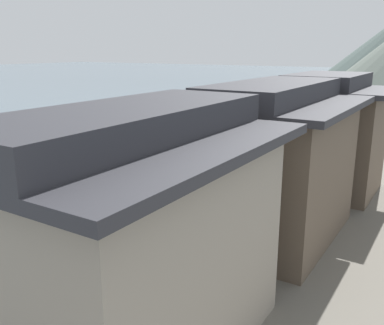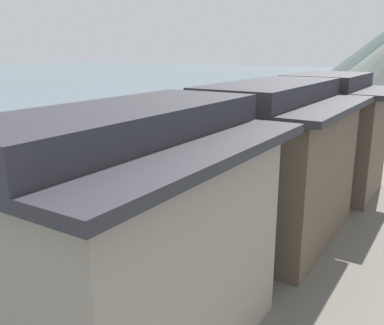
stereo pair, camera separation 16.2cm
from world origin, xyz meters
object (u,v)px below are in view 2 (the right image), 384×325
house_waterfront_tall (324,134)px  boat_moored_far (292,104)px  boat_midriver_drifting (213,168)px  mooring_post_dock_near (104,268)px  house_waterfront_nearest (128,237)px  boat_moored_third (343,117)px  boat_moored_second (191,203)px  boat_moored_nearest (284,111)px  mooring_post_dock_mid (249,181)px  house_waterfront_second (269,162)px

house_waterfront_tall → boat_moored_far: bearing=111.7°
boat_moored_far → boat_midriver_drifting: boat_moored_far is taller
house_waterfront_tall → mooring_post_dock_near: house_waterfront_tall is taller
house_waterfront_nearest → boat_midriver_drifting: bearing=113.8°
mooring_post_dock_near → boat_moored_third: bearing=93.8°
boat_moored_second → house_waterfront_nearest: size_ratio=0.67×
boat_moored_third → boat_moored_second: bearing=-89.4°
boat_moored_second → boat_moored_far: bearing=102.9°
boat_moored_nearest → boat_moored_far: size_ratio=1.21×
boat_moored_nearest → boat_moored_third: (7.96, -1.19, 0.07)m
boat_midriver_drifting → mooring_post_dock_near: bearing=-72.5°
boat_moored_third → house_waterfront_tall: 31.58m
boat_midriver_drifting → boat_moored_nearest: bearing=101.3°
boat_moored_second → boat_moored_third: size_ratio=1.37×
boat_moored_second → mooring_post_dock_mid: size_ratio=5.97×
house_waterfront_tall → mooring_post_dock_mid: size_ratio=7.65×
boat_moored_nearest → mooring_post_dock_mid: size_ratio=5.12×
boat_midriver_drifting → house_waterfront_nearest: bearing=-66.2°
boat_moored_third → house_waterfront_nearest: (5.81, -46.00, 3.65)m
mooring_post_dock_mid → house_waterfront_nearest: bearing=-77.7°
boat_midriver_drifting → house_waterfront_nearest: 20.06m
boat_moored_third → house_waterfront_tall: (6.16, -30.76, 3.66)m
mooring_post_dock_near → mooring_post_dock_mid: size_ratio=0.95×
boat_moored_far → house_waterfront_nearest: house_waterfront_nearest is taller
house_waterfront_tall → house_waterfront_second: bearing=-91.7°
house_waterfront_second → house_waterfront_tall: size_ratio=1.15×
mooring_post_dock_mid → boat_moored_far: bearing=106.7°
house_waterfront_second → house_waterfront_nearest: bearing=-91.0°
boat_moored_second → boat_moored_third: (-0.38, 34.76, 0.11)m
boat_midriver_drifting → mooring_post_dock_mid: mooring_post_dock_mid is taller
boat_moored_third → house_waterfront_tall: house_waterfront_tall is taller
boat_moored_nearest → house_waterfront_second: (13.92, -38.85, 3.72)m
mooring_post_dock_mid → mooring_post_dock_near: bearing=-90.0°
boat_midriver_drifting → mooring_post_dock_near: (5.07, -16.04, 1.20)m
house_waterfront_second → boat_moored_far: bearing=108.5°
boat_moored_third → mooring_post_dock_mid: mooring_post_dock_mid is taller
boat_moored_second → mooring_post_dock_mid: mooring_post_dock_mid is taller
boat_moored_second → house_waterfront_tall: house_waterfront_tall is taller
boat_moored_second → house_waterfront_second: house_waterfront_second is taller
house_waterfront_nearest → house_waterfront_second: (0.15, 8.34, -0.00)m
boat_moored_nearest → mooring_post_dock_near: 46.51m
boat_moored_second → mooring_post_dock_mid: (2.57, 1.86, 1.20)m
house_waterfront_second → mooring_post_dock_mid: (-3.01, 4.76, -2.56)m
house_waterfront_nearest → mooring_post_dock_mid: house_waterfront_nearest is taller
mooring_post_dock_near → house_waterfront_nearest: bearing=-34.7°
mooring_post_dock_mid → house_waterfront_tall: bearing=33.7°
mooring_post_dock_mid → boat_midriver_drifting: bearing=135.8°
boat_moored_far → mooring_post_dock_mid: size_ratio=4.25×
boat_moored_far → mooring_post_dock_near: bearing=-76.6°
boat_moored_nearest → mooring_post_dock_mid: bearing=-72.3°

